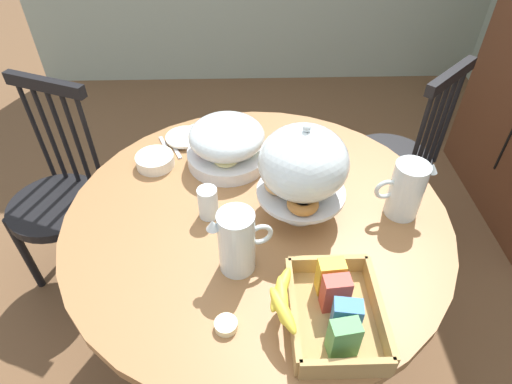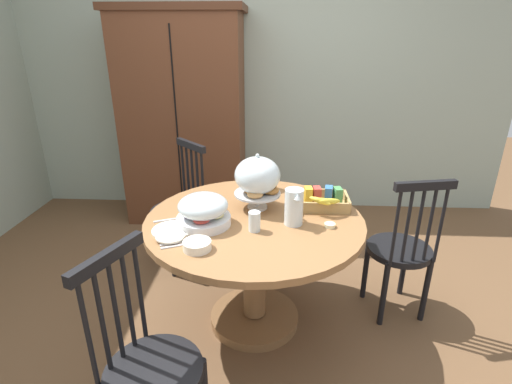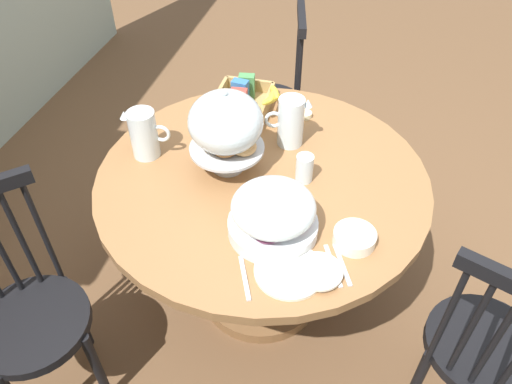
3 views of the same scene
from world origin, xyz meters
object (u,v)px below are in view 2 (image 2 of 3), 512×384
pastry_stand_with_dome (257,178)px  china_plate_small (170,236)px  cereal_basket (323,200)px  windsor_chair_by_cabinet (180,210)px  milk_pitcher (294,208)px  cereal_bowl (197,245)px  orange_juice_pitcher (261,176)px  china_plate_large (172,230)px  windsor_chair_near_window (401,251)px  windsor_chair_facing_door (149,370)px  butter_dish (330,225)px  wooden_armoire (184,119)px  fruit_platter_covered (203,211)px  drinking_glass (254,221)px  dining_table (255,248)px

pastry_stand_with_dome → china_plate_small: pastry_stand_with_dome is taller
pastry_stand_with_dome → cereal_basket: (0.40, 0.04, -0.15)m
windsor_chair_by_cabinet → milk_pitcher: 1.19m
china_plate_small → cereal_bowl: 0.18m
orange_juice_pitcher → china_plate_large: size_ratio=0.89×
windsor_chair_by_cabinet → pastry_stand_with_dome: pastry_stand_with_dome is taller
windsor_chair_near_window → cereal_basket: (-0.51, 0.02, 0.33)m
cereal_basket → china_plate_small: 0.94m
windsor_chair_facing_door → butter_dish: windsor_chair_facing_door is taller
wooden_armoire → cereal_bowl: wooden_armoire is taller
windsor_chair_facing_door → china_plate_small: (-0.04, 0.57, 0.30)m
fruit_platter_covered → orange_juice_pitcher: orange_juice_pitcher is taller
china_plate_large → butter_dish: butter_dish is taller
drinking_glass → cereal_basket: bearing=39.9°
windsor_chair_facing_door → pastry_stand_with_dome: size_ratio=2.83×
china_plate_large → china_plate_small: 0.09m
orange_juice_pitcher → cereal_bowl: 0.89m
china_plate_large → cereal_bowl: size_ratio=1.57×
windsor_chair_facing_door → dining_table: bearing=65.9°
wooden_armoire → windsor_chair_near_window: bearing=-40.4°
orange_juice_pitcher → china_plate_small: (-0.43, -0.75, -0.07)m
orange_juice_pitcher → dining_table: bearing=-91.6°
windsor_chair_near_window → dining_table: bearing=-170.1°
pastry_stand_with_dome → china_plate_small: 0.62m
milk_pitcher → china_plate_large: milk_pitcher is taller
wooden_armoire → cereal_bowl: size_ratio=14.00×
china_plate_large → drinking_glass: drinking_glass is taller
dining_table → cereal_basket: (0.40, 0.17, 0.25)m
windsor_chair_facing_door → fruit_platter_covered: 0.84m
wooden_armoire → milk_pitcher: size_ratio=9.53×
windsor_chair_near_window → pastry_stand_with_dome: 1.03m
pastry_stand_with_dome → cereal_bowl: size_ratio=2.46×
dining_table → windsor_chair_by_cabinet: 0.93m
milk_pitcher → cereal_basket: 0.30m
orange_juice_pitcher → butter_dish: orange_juice_pitcher is taller
windsor_chair_near_window → fruit_platter_covered: size_ratio=3.25×
milk_pitcher → china_plate_small: 0.68m
pastry_stand_with_dome → orange_juice_pitcher: pastry_stand_with_dome is taller
orange_juice_pitcher → drinking_glass: size_ratio=1.78×
windsor_chair_facing_door → china_plate_small: size_ratio=6.50×
windsor_chair_facing_door → butter_dish: 1.14m
orange_juice_pitcher → cereal_bowl: bearing=-108.0°
pastry_stand_with_dome → china_plate_small: bearing=-136.0°
milk_pitcher → drinking_glass: bearing=-155.9°
wooden_armoire → orange_juice_pitcher: wooden_armoire is taller
fruit_platter_covered → pastry_stand_with_dome: bearing=39.8°
windsor_chair_by_cabinet → milk_pitcher: (0.85, -0.75, 0.38)m
dining_table → cereal_basket: size_ratio=3.99×
china_plate_large → butter_dish: bearing=6.4°
windsor_chair_near_window → china_plate_large: bearing=-165.6°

